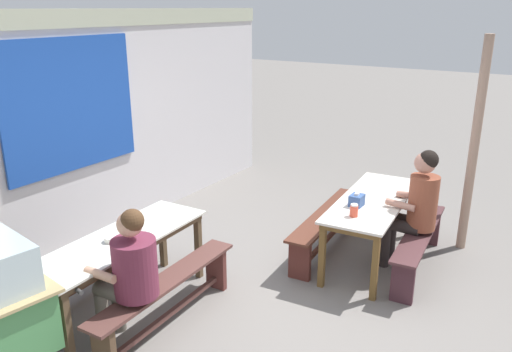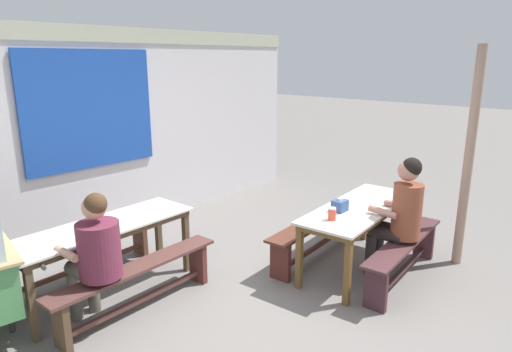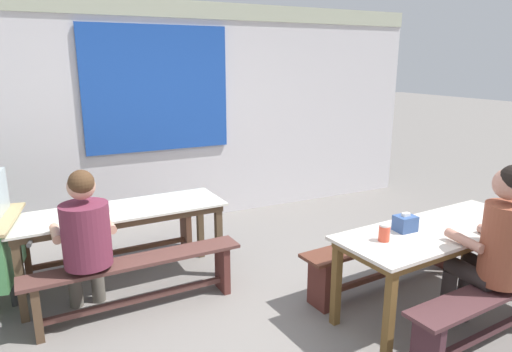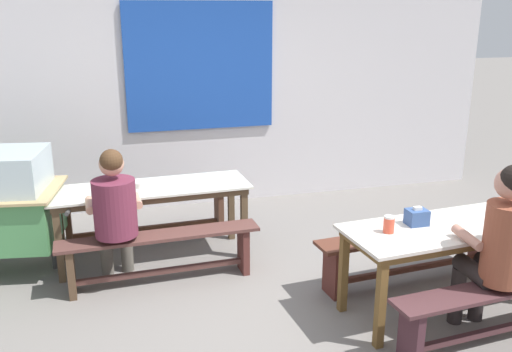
# 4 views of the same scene
# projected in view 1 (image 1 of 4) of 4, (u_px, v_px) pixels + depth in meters

# --- Properties ---
(ground_plane) EXTENTS (40.00, 40.00, 0.00)m
(ground_plane) POSITION_uv_depth(u_px,v_px,m) (296.00, 296.00, 5.02)
(ground_plane) COLOR slate
(backdrop_wall) EXTENTS (6.82, 0.23, 2.69)m
(backdrop_wall) POSITION_uv_depth(u_px,v_px,m) (90.00, 123.00, 5.98)
(backdrop_wall) COLOR silver
(backdrop_wall) RESTS_ON ground_plane
(dining_table_far) EXTENTS (1.86, 0.67, 0.73)m
(dining_table_far) POSITION_uv_depth(u_px,v_px,m) (120.00, 246.00, 4.61)
(dining_table_far) COLOR silver
(dining_table_far) RESTS_ON ground_plane
(dining_table_near) EXTENTS (1.82, 0.80, 0.73)m
(dining_table_near) POSITION_uv_depth(u_px,v_px,m) (373.00, 205.00, 5.55)
(dining_table_near) COLOR silver
(dining_table_near) RESTS_ON ground_plane
(bench_far_back) EXTENTS (1.80, 0.32, 0.46)m
(bench_far_back) POSITION_uv_depth(u_px,v_px,m) (84.00, 267.00, 4.97)
(bench_far_back) COLOR brown
(bench_far_back) RESTS_ON ground_plane
(bench_far_front) EXTENTS (1.75, 0.32, 0.46)m
(bench_far_front) POSITION_uv_depth(u_px,v_px,m) (167.00, 294.00, 4.46)
(bench_far_front) COLOR brown
(bench_far_front) RESTS_ON ground_plane
(bench_near_back) EXTENTS (1.80, 0.42, 0.46)m
(bench_near_back) POSITION_uv_depth(u_px,v_px,m) (326.00, 225.00, 5.89)
(bench_near_back) COLOR #552C20
(bench_near_back) RESTS_ON ground_plane
(bench_near_front) EXTENTS (1.70, 0.39, 0.46)m
(bench_near_front) POSITION_uv_depth(u_px,v_px,m) (419.00, 244.00, 5.43)
(bench_near_front) COLOR #4A2A2D
(bench_near_front) RESTS_ON ground_plane
(person_left_back_turned) EXTENTS (0.48, 0.57, 1.24)m
(person_left_back_turned) POSITION_uv_depth(u_px,v_px,m) (130.00, 269.00, 4.08)
(person_left_back_turned) COLOR #686157
(person_left_back_turned) RESTS_ON ground_plane
(person_near_front) EXTENTS (0.42, 0.53, 1.35)m
(person_near_front) POSITION_uv_depth(u_px,v_px,m) (416.00, 203.00, 5.30)
(person_near_front) COLOR #292322
(person_near_front) RESTS_ON ground_plane
(tissue_box) EXTENTS (0.16, 0.13, 0.14)m
(tissue_box) POSITION_uv_depth(u_px,v_px,m) (357.00, 200.00, 5.31)
(tissue_box) COLOR #35538B
(tissue_box) RESTS_ON dining_table_near
(condiment_jar) EXTENTS (0.08, 0.08, 0.13)m
(condiment_jar) POSITION_uv_depth(u_px,v_px,m) (354.00, 210.00, 5.04)
(condiment_jar) COLOR #DE4E36
(condiment_jar) RESTS_ON dining_table_near
(soup_bowl) EXTENTS (0.12, 0.12, 0.05)m
(soup_bowl) POSITION_uv_depth(u_px,v_px,m) (111.00, 239.00, 4.51)
(soup_bowl) COLOR silver
(soup_bowl) RESTS_ON dining_table_far
(wooden_support_post) EXTENTS (0.10, 0.10, 2.45)m
(wooden_support_post) POSITION_uv_depth(u_px,v_px,m) (474.00, 147.00, 5.66)
(wooden_support_post) COLOR #A1816D
(wooden_support_post) RESTS_ON ground_plane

